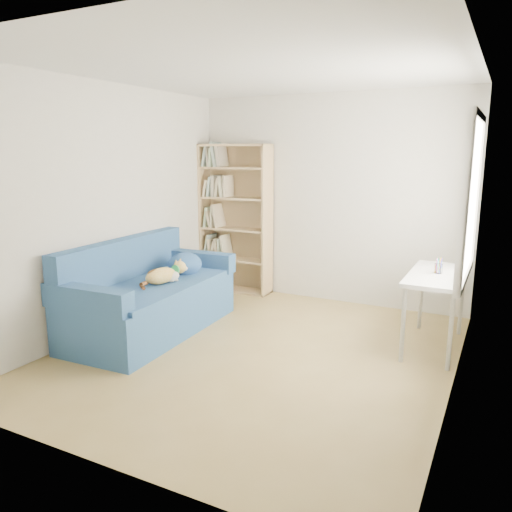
{
  "coord_description": "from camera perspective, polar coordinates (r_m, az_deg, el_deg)",
  "views": [
    {
      "loc": [
        2.03,
        -4.02,
        1.89
      ],
      "look_at": [
        -0.22,
        0.42,
        0.85
      ],
      "focal_mm": 35.0,
      "sensor_mm": 36.0,
      "label": 1
    }
  ],
  "objects": [
    {
      "name": "desk",
      "position": [
        5.11,
        19.94,
        -2.78
      ],
      "size": [
        0.5,
        1.1,
        0.75
      ],
      "color": "silver",
      "rests_on": "ground"
    },
    {
      "name": "room_shell",
      "position": [
        4.5,
        1.47,
        8.55
      ],
      "size": [
        3.54,
        4.04,
        2.62
      ],
      "color": "silver",
      "rests_on": "ground"
    },
    {
      "name": "pen_cup",
      "position": [
        5.09,
        20.13,
        -1.22
      ],
      "size": [
        0.08,
        0.08,
        0.16
      ],
      "color": "white",
      "rests_on": "desk"
    },
    {
      "name": "sofa",
      "position": [
        5.47,
        -12.06,
        -4.64
      ],
      "size": [
        1.01,
        2.01,
        0.97
      ],
      "rotation": [
        0.0,
        0.0,
        0.04
      ],
      "color": "navy",
      "rests_on": "ground"
    },
    {
      "name": "bookshelf",
      "position": [
        6.78,
        -2.37,
        3.55
      ],
      "size": [
        1.0,
        0.31,
        1.99
      ],
      "color": "tan",
      "rests_on": "ground"
    },
    {
      "name": "ground",
      "position": [
        4.88,
        0.12,
        -10.97
      ],
      "size": [
        4.0,
        4.0,
        0.0
      ],
      "primitive_type": "plane",
      "color": "olive",
      "rests_on": "ground"
    }
  ]
}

